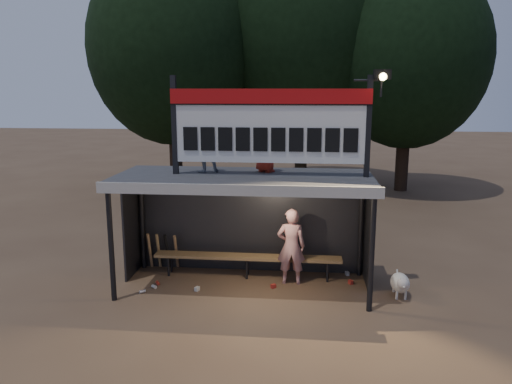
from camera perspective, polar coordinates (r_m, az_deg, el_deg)
ground at (r=10.38m, az=-1.34°, el=-10.76°), size 80.00×80.00×0.00m
player at (r=10.31m, az=4.03°, el=-6.22°), size 0.59×0.40×1.59m
child_a at (r=10.04m, az=-5.84°, el=5.39°), size 0.66×0.60×1.10m
child_b at (r=10.01m, az=1.12°, el=5.31°), size 0.62×0.58×1.06m
dugout_shelter at (r=10.06m, az=-1.22°, el=-0.46°), size 5.10×2.08×2.32m
scoreboard_assembly at (r=9.55m, az=1.91°, el=7.85°), size 4.10×0.27×1.99m
bench at (r=10.74m, az=-0.99°, el=-7.51°), size 4.00×0.35×0.48m
tree_left at (r=20.26m, az=-9.53°, el=15.91°), size 6.46×6.46×9.27m
tree_mid at (r=21.14m, az=5.41°, el=17.61°), size 7.22×7.22×10.36m
tree_right at (r=20.42m, az=17.01°, el=14.63°), size 6.08×6.08×8.72m
dog at (r=10.20m, az=16.17°, el=-9.95°), size 0.36×0.81×0.49m
bats at (r=11.36m, az=-10.58°, el=-6.63°), size 0.68×0.35×0.84m
litter at (r=10.40m, az=-2.32°, el=-10.49°), size 4.26×1.52×0.08m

